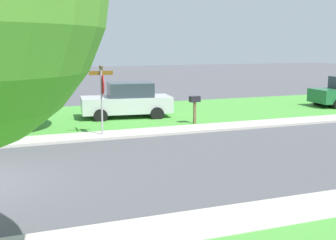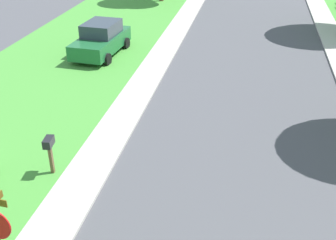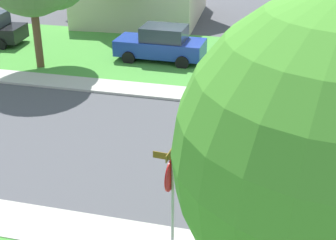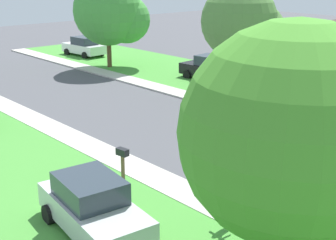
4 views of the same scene
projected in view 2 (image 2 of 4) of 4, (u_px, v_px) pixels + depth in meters
sidewalk_west at (113, 131)px, 15.51m from camera, size 1.40×56.00×0.10m
car_green_near_corner at (101, 39)px, 22.45m from camera, size 2.29×4.42×1.76m
mailbox at (49, 147)px, 12.76m from camera, size 0.30×0.51×1.31m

